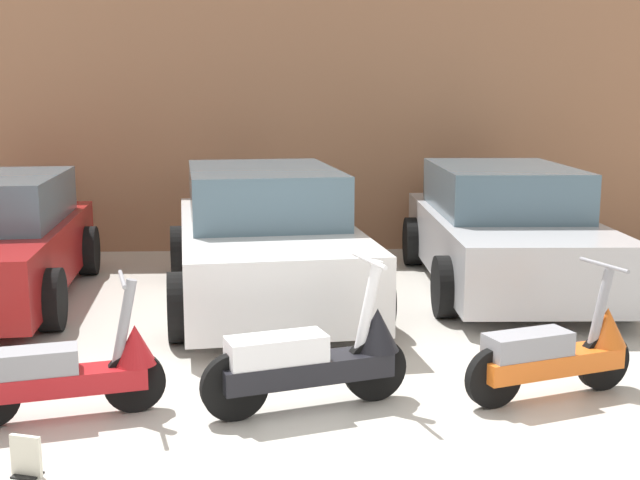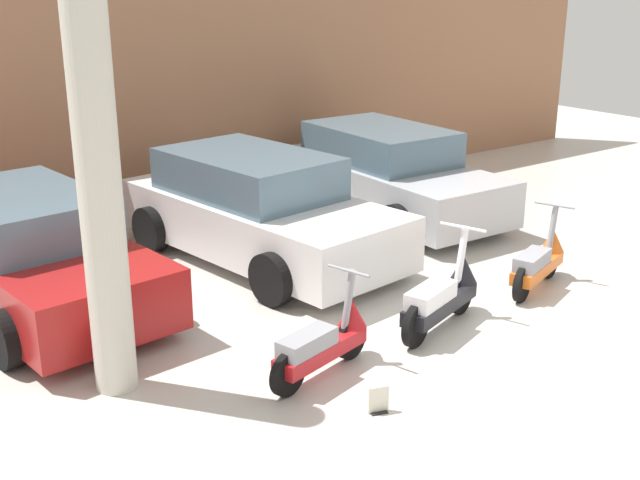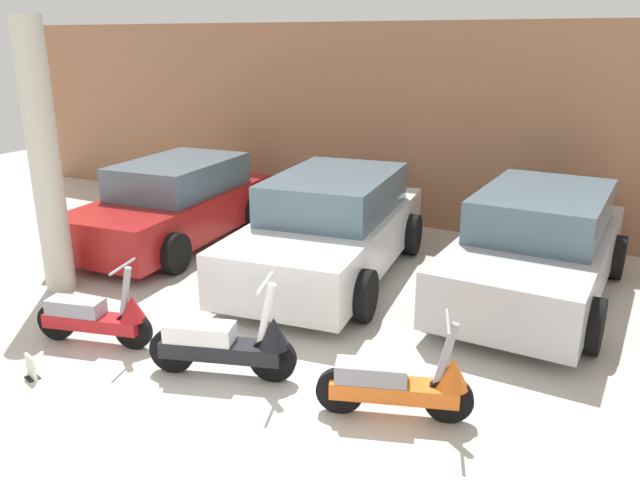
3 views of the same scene
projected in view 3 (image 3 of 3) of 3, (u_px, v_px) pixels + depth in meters
ground_plane at (186, 422)px, 5.77m from camera, size 28.00×28.00×0.00m
wall_back at (434, 129)px, 11.16m from camera, size 19.60×0.12×3.67m
scooter_front_left at (98, 316)px, 7.12m from camera, size 1.42×0.65×1.01m
scooter_front_right at (228, 343)px, 6.43m from camera, size 1.53×0.76×1.10m
scooter_front_center at (401, 383)px, 5.73m from camera, size 1.41×0.72×1.02m
car_rear_left at (175, 204)px, 10.71m from camera, size 2.27×4.24×1.39m
car_rear_center at (331, 228)px, 9.23m from camera, size 2.51×4.55×1.48m
car_rear_right at (537, 247)px, 8.43m from camera, size 2.17×4.31×1.44m
placard_near_left_scooter at (31, 368)px, 6.47m from camera, size 0.20×0.16×0.26m
support_column_side at (45, 160)px, 8.29m from camera, size 0.40×0.40×3.67m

